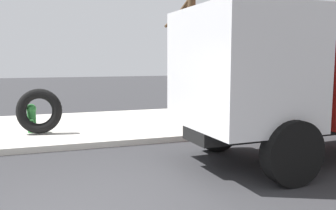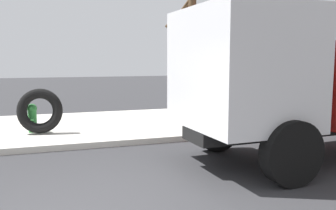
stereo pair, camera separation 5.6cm
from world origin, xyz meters
TOP-DOWN VIEW (x-y plane):
  - sidewalk_curb at (0.00, 6.50)m, footprint 36.00×5.00m
  - fire_hydrant at (-0.38, 5.73)m, footprint 0.25×0.57m
  - loose_tire at (-0.18, 5.48)m, footprint 1.23×0.68m
  - dump_truck_red at (5.79, 1.78)m, footprint 7.12×3.08m
  - bare_tree at (4.20, 5.86)m, footprint 1.31×1.16m

SIDE VIEW (x-z plane):
  - sidewalk_curb at x=0.00m, z-range 0.00..0.15m
  - fire_hydrant at x=-0.38m, z-range 0.17..0.93m
  - loose_tire at x=-0.18m, z-range 0.15..1.34m
  - dump_truck_red at x=5.79m, z-range 0.11..3.11m
  - bare_tree at x=4.20m, z-range 0.28..4.42m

